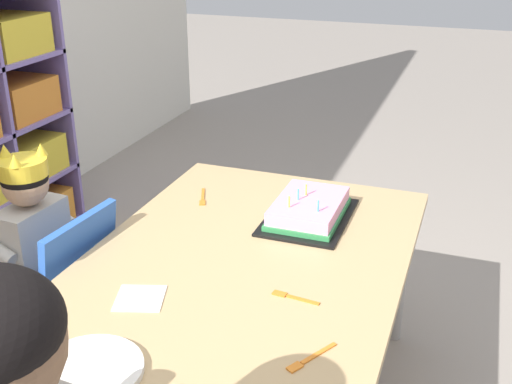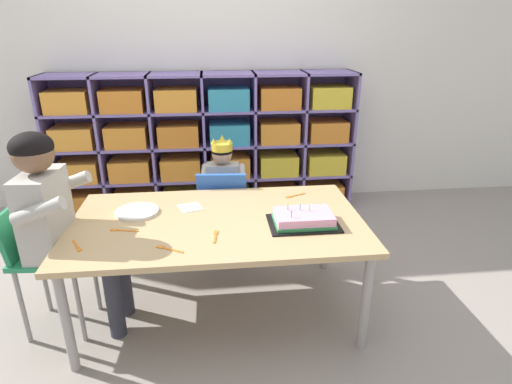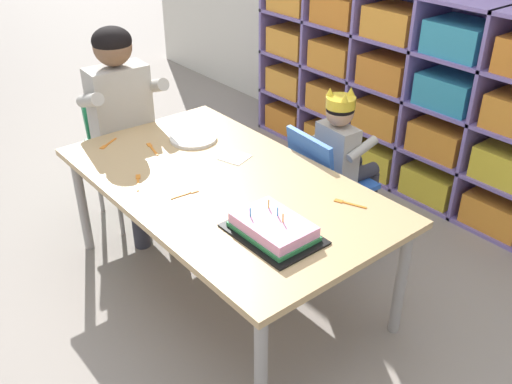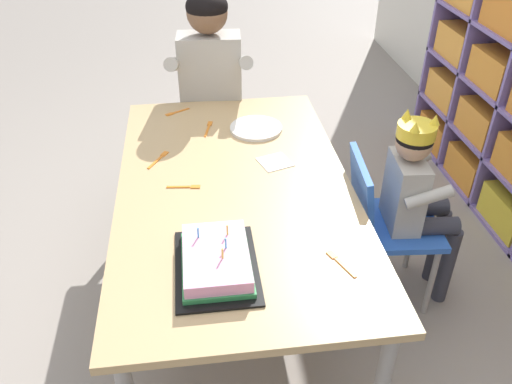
{
  "view_description": "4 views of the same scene",
  "coord_description": "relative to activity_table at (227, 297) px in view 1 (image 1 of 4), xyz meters",
  "views": [
    {
      "loc": [
        -1.3,
        -0.55,
        1.44
      ],
      "look_at": [
        0.16,
        -0.02,
        0.75
      ],
      "focal_mm": 44.47,
      "sensor_mm": 36.0,
      "label": 1
    },
    {
      "loc": [
        -0.01,
        -1.99,
        1.52
      ],
      "look_at": [
        0.2,
        -0.03,
        0.72
      ],
      "focal_mm": 29.59,
      "sensor_mm": 36.0,
      "label": 2
    },
    {
      "loc": [
        1.73,
        -1.25,
        1.77
      ],
      "look_at": [
        0.21,
        0.01,
        0.6
      ],
      "focal_mm": 40.33,
      "sensor_mm": 36.0,
      "label": 3
    },
    {
      "loc": [
        1.61,
        -0.13,
        1.65
      ],
      "look_at": [
        0.24,
        0.05,
        0.7
      ],
      "focal_mm": 36.75,
      "sensor_mm": 36.0,
      "label": 4
    }
  ],
  "objects": [
    {
      "name": "child_with_crown",
      "position": [
        0.06,
        0.69,
        0.0
      ],
      "size": [
        0.31,
        0.31,
        0.84
      ],
      "rotation": [
        0.0,
        0.0,
        3.06
      ],
      "color": "#B2ADA3",
      "rests_on": "ground"
    },
    {
      "name": "classroom_chair_blue",
      "position": [
        0.05,
        0.58,
        -0.13
      ],
      "size": [
        0.36,
        0.38,
        0.65
      ],
      "rotation": [
        0.0,
        0.0,
        3.06
      ],
      "color": "blue",
      "rests_on": "ground"
    },
    {
      "name": "paper_napkin_square",
      "position": [
        -0.15,
        0.17,
        0.05
      ],
      "size": [
        0.15,
        0.15,
        0.0
      ],
      "primitive_type": "cube",
      "rotation": [
        0.0,
        0.0,
        0.32
      ],
      "color": "white",
      "rests_on": "activity_table"
    },
    {
      "name": "activity_table",
      "position": [
        0.0,
        0.0,
        0.0
      ],
      "size": [
        1.51,
        0.86,
        0.56
      ],
      "color": "tan",
      "rests_on": "ground"
    },
    {
      "name": "birthday_cake_on_tray",
      "position": [
        0.43,
        -0.1,
        0.07
      ],
      "size": [
        0.35,
        0.25,
        0.1
      ],
      "color": "black",
      "rests_on": "activity_table"
    },
    {
      "name": "fork_scattered_mid_table",
      "position": [
        -0.23,
        -0.28,
        0.05
      ],
      "size": [
        0.13,
        0.08,
        0.0
      ],
      "rotation": [
        0.0,
        0.0,
        5.76
      ],
      "color": "orange",
      "rests_on": "activity_table"
    },
    {
      "name": "fork_by_napkin",
      "position": [
        -0.01,
        -0.18,
        0.05
      ],
      "size": [
        0.03,
        0.12,
        0.0
      ],
      "rotation": [
        0.0,
        0.0,
        4.61
      ],
      "color": "orange",
      "rests_on": "activity_table"
    },
    {
      "name": "fork_beside_plate_stack",
      "position": [
        0.46,
        0.28,
        0.05
      ],
      "size": [
        0.13,
        0.07,
        0.0
      ],
      "rotation": [
        0.0,
        0.0,
        0.4
      ],
      "color": "orange",
      "rests_on": "activity_table"
    },
    {
      "name": "paper_plate_stack",
      "position": [
        -0.43,
        0.13,
        0.05
      ],
      "size": [
        0.23,
        0.23,
        0.01
      ],
      "primitive_type": "cylinder",
      "color": "white",
      "rests_on": "activity_table"
    }
  ]
}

